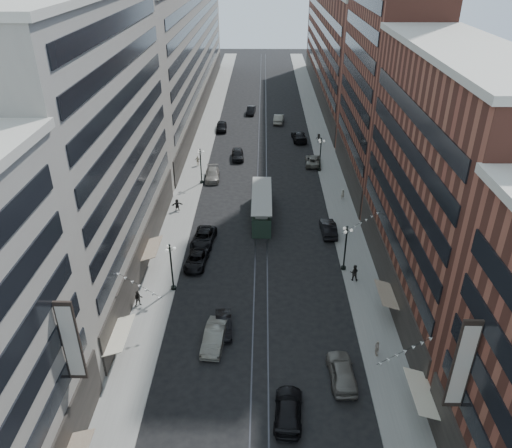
# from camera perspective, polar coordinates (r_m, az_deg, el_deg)

# --- Properties ---
(ground) EXTENTS (220.00, 220.00, 0.00)m
(ground) POSITION_cam_1_polar(r_m,az_deg,el_deg) (80.89, 0.70, 6.06)
(ground) COLOR black
(ground) RESTS_ON ground
(sidewalk_west) EXTENTS (4.00, 180.00, 0.15)m
(sidewalk_west) POSITION_cam_1_polar(r_m,az_deg,el_deg) (90.83, -6.30, 8.59)
(sidewalk_west) COLOR gray
(sidewalk_west) RESTS_ON ground
(sidewalk_east) EXTENTS (4.00, 180.00, 0.15)m
(sidewalk_east) POSITION_cam_1_polar(r_m,az_deg,el_deg) (90.80, 7.77, 8.49)
(sidewalk_east) COLOR gray
(sidewalk_east) RESTS_ON ground
(rail_west) EXTENTS (0.12, 180.00, 0.02)m
(rail_west) POSITION_cam_1_polar(r_m,az_deg,el_deg) (90.18, 0.28, 8.56)
(rail_west) COLOR #2D2D33
(rail_west) RESTS_ON ground
(rail_east) EXTENTS (0.12, 180.00, 0.02)m
(rail_east) POSITION_cam_1_polar(r_m,az_deg,el_deg) (90.17, 1.18, 8.56)
(rail_east) COLOR #2D2D33
(rail_east) RESTS_ON ground
(building_west_mid) EXTENTS (8.00, 36.00, 28.00)m
(building_west_mid) POSITION_cam_1_polar(r_m,az_deg,el_deg) (53.43, -18.09, 8.33)
(building_west_mid) COLOR gray
(building_west_mid) RESTS_ON ground
(building_west_far) EXTENTS (8.00, 90.00, 26.00)m
(building_west_far) POSITION_cam_1_polar(r_m,az_deg,el_deg) (113.29, -8.32, 19.36)
(building_west_far) COLOR gray
(building_west_far) RESTS_ON ground
(building_east_mid) EXTENTS (8.00, 30.00, 24.00)m
(building_east_mid) POSITION_cam_1_polar(r_m,az_deg,el_deg) (49.72, 20.67, 3.82)
(building_east_mid) COLOR brown
(building_east_mid) RESTS_ON ground
(building_east_tower) EXTENTS (8.00, 26.00, 42.00)m
(building_east_tower) POSITION_cam_1_polar(r_m,az_deg,el_deg) (73.20, 15.09, 19.82)
(building_east_tower) COLOR brown
(building_east_tower) RESTS_ON ground
(building_east_far) EXTENTS (8.00, 72.00, 24.00)m
(building_east_far) POSITION_cam_1_polar(r_m,az_deg,el_deg) (122.20, 9.32, 19.51)
(building_east_far) COLOR brown
(building_east_far) RESTS_ON ground
(lamppost_sw_far) EXTENTS (1.03, 1.14, 5.52)m
(lamppost_sw_far) POSITION_cam_1_polar(r_m,az_deg,el_deg) (52.01, -9.65, -4.71)
(lamppost_sw_far) COLOR black
(lamppost_sw_far) RESTS_ON sidewalk_west
(lamppost_sw_mid) EXTENTS (1.03, 1.14, 5.52)m
(lamppost_sw_mid) POSITION_cam_1_polar(r_m,az_deg,el_deg) (75.66, -6.33, 6.74)
(lamppost_sw_mid) COLOR black
(lamppost_sw_mid) RESTS_ON sidewalk_west
(lamppost_se_far) EXTENTS (1.03, 1.14, 5.52)m
(lamppost_se_far) POSITION_cam_1_polar(r_m,az_deg,el_deg) (55.28, 10.19, -2.55)
(lamppost_se_far) COLOR black
(lamppost_se_far) RESTS_ON sidewalk_east
(lamppost_se_mid) EXTENTS (1.03, 1.14, 5.52)m
(lamppost_se_mid) POSITION_cam_1_polar(r_m,az_deg,el_deg) (80.24, 7.37, 8.01)
(lamppost_se_mid) COLOR black
(lamppost_se_mid) RESTS_ON sidewalk_east
(streetcar) EXTENTS (2.59, 11.72, 3.24)m
(streetcar) POSITION_cam_1_polar(r_m,az_deg,el_deg) (66.20, 0.66, 1.98)
(streetcar) COLOR #213428
(streetcar) RESTS_ON ground
(car_2) EXTENTS (2.70, 5.09, 1.36)m
(car_2) POSITION_cam_1_polar(r_m,az_deg,el_deg) (56.92, -6.84, -4.13)
(car_2) COLOR black
(car_2) RESTS_ON ground
(car_4) EXTENTS (2.24, 5.21, 1.75)m
(car_4) POSITION_cam_1_polar(r_m,az_deg,el_deg) (43.71, 9.79, -16.28)
(car_4) COLOR #66635B
(car_4) RESTS_ON ground
(car_5) EXTENTS (1.87, 4.30, 1.38)m
(car_5) POSITION_cam_1_polar(r_m,az_deg,el_deg) (47.80, -3.71, -11.40)
(car_5) COLOR black
(car_5) RESTS_ON ground
(car_6) EXTENTS (2.54, 5.39, 1.52)m
(car_6) POSITION_cam_1_polar(r_m,az_deg,el_deg) (40.72, 3.71, -20.41)
(car_6) COLOR black
(car_6) RESTS_ON ground
(pedestrian_2) EXTENTS (0.94, 0.72, 1.71)m
(pedestrian_2) POSITION_cam_1_polar(r_m,az_deg,el_deg) (51.62, -13.28, -8.28)
(pedestrian_2) COLOR black
(pedestrian_2) RESTS_ON sidewalk_west
(pedestrian_4) EXTENTS (0.47, 0.93, 1.55)m
(pedestrian_4) POSITION_cam_1_polar(r_m,az_deg,el_deg) (46.22, 13.67, -13.66)
(pedestrian_4) COLOR beige
(pedestrian_4) RESTS_ON sidewalk_east
(car_7) EXTENTS (3.05, 5.68, 1.52)m
(car_7) POSITION_cam_1_polar(r_m,az_deg,el_deg) (60.90, -6.02, -1.58)
(car_7) COLOR black
(car_7) RESTS_ON ground
(car_8) EXTENTS (2.48, 5.42, 1.54)m
(car_8) POSITION_cam_1_polar(r_m,az_deg,el_deg) (77.98, -5.00, 5.65)
(car_8) COLOR slate
(car_8) RESTS_ON ground
(car_9) EXTENTS (2.19, 5.07, 1.70)m
(car_9) POSITION_cam_1_polar(r_m,az_deg,el_deg) (99.91, -3.97, 11.09)
(car_9) COLOR black
(car_9) RESTS_ON ground
(car_10) EXTENTS (1.89, 4.99, 1.62)m
(car_10) POSITION_cam_1_polar(r_m,az_deg,el_deg) (63.17, 8.27, -0.47)
(car_10) COLOR black
(car_10) RESTS_ON ground
(car_11) EXTENTS (2.72, 5.38, 1.46)m
(car_11) POSITION_cam_1_polar(r_m,az_deg,el_deg) (83.72, 6.52, 7.23)
(car_11) COLOR #66655B
(car_11) RESTS_ON ground
(car_12) EXTENTS (2.89, 6.15, 1.74)m
(car_12) POSITION_cam_1_polar(r_m,az_deg,el_deg) (94.42, 4.94, 9.97)
(car_12) COLOR black
(car_12) RESTS_ON ground
(car_13) EXTENTS (2.29, 5.01, 1.66)m
(car_13) POSITION_cam_1_polar(r_m,az_deg,el_deg) (85.52, -2.11, 7.96)
(car_13) COLOR black
(car_13) RESTS_ON ground
(car_14) EXTENTS (2.36, 5.43, 1.74)m
(car_14) POSITION_cam_1_polar(r_m,az_deg,el_deg) (104.44, 2.61, 11.94)
(car_14) COLOR gray
(car_14) RESTS_ON ground
(pedestrian_5) EXTENTS (1.59, 0.88, 1.65)m
(pedestrian_5) POSITION_cam_1_polar(r_m,az_deg,el_deg) (68.69, -9.01, 2.18)
(pedestrian_5) COLOR black
(pedestrian_5) RESTS_ON sidewalk_west
(pedestrian_6) EXTENTS (0.99, 0.50, 1.65)m
(pedestrian_6) POSITION_cam_1_polar(r_m,az_deg,el_deg) (82.98, -6.66, 7.20)
(pedestrian_6) COLOR #BEB59D
(pedestrian_6) RESTS_ON sidewalk_west
(pedestrian_7) EXTENTS (0.99, 0.65, 1.89)m
(pedestrian_7) POSITION_cam_1_polar(r_m,az_deg,el_deg) (54.78, 11.15, -5.47)
(pedestrian_7) COLOR black
(pedestrian_7) RESTS_ON sidewalk_east
(pedestrian_8) EXTENTS (0.64, 0.55, 1.49)m
(pedestrian_8) POSITION_cam_1_polar(r_m,az_deg,el_deg) (72.09, 9.87, 3.38)
(pedestrian_8) COLOR #AEA690
(pedestrian_8) RESTS_ON sidewalk_east
(pedestrian_9) EXTENTS (1.14, 0.72, 1.64)m
(pedestrian_9) POSITION_cam_1_polar(r_m,az_deg,el_deg) (93.42, 7.17, 9.71)
(pedestrian_9) COLOR black
(pedestrian_9) RESTS_ON sidewalk_east
(car_extra_0) EXTENTS (2.26, 5.21, 1.67)m
(car_extra_0) POSITION_cam_1_polar(r_m,az_deg,el_deg) (46.38, -4.76, -12.72)
(car_extra_0) COLOR #67665B
(car_extra_0) RESTS_ON ground
(car_extra_1) EXTENTS (2.06, 4.87, 1.56)m
(car_extra_1) POSITION_cam_1_polar(r_m,az_deg,el_deg) (110.34, -0.57, 12.87)
(car_extra_1) COLOR black
(car_extra_1) RESTS_ON ground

